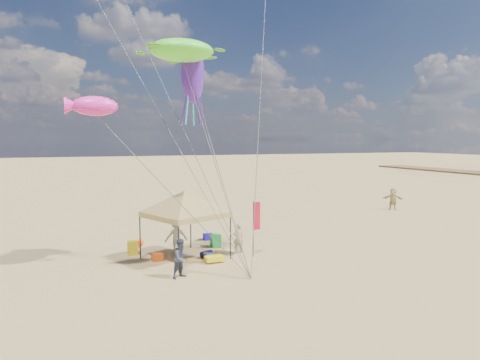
{
  "coord_description": "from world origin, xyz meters",
  "views": [
    {
      "loc": [
        -7.56,
        -15.97,
        5.91
      ],
      "look_at": [
        0.0,
        3.0,
        4.0
      ],
      "focal_mm": 32.58,
      "sensor_mm": 36.0,
      "label": 1
    }
  ],
  "objects_px": {
    "chair_yellow": "(133,248)",
    "person_far_c": "(393,199)",
    "beach_cart": "(214,259)",
    "feather_flag": "(256,219)",
    "canopy_tent": "(185,193)",
    "chair_green": "(216,241)",
    "person_near_a": "(238,238)",
    "person_near_b": "(181,258)",
    "person_near_c": "(176,236)",
    "cooler_blue": "(208,237)",
    "cooler_red": "(157,257)"
  },
  "relations": [
    {
      "from": "cooler_blue",
      "to": "chair_green",
      "type": "xyz_separation_m",
      "value": [
        -0.13,
        -1.8,
        0.16
      ]
    },
    {
      "from": "person_near_c",
      "to": "person_far_c",
      "type": "height_order",
      "value": "same"
    },
    {
      "from": "person_far_c",
      "to": "canopy_tent",
      "type": "bearing_deg",
      "value": -112.99
    },
    {
      "from": "canopy_tent",
      "to": "cooler_red",
      "type": "relative_size",
      "value": 10.92
    },
    {
      "from": "beach_cart",
      "to": "person_near_c",
      "type": "xyz_separation_m",
      "value": [
        -1.28,
        2.43,
        0.72
      ]
    },
    {
      "from": "chair_yellow",
      "to": "person_near_b",
      "type": "distance_m",
      "value": 4.83
    },
    {
      "from": "person_near_c",
      "to": "chair_green",
      "type": "bearing_deg",
      "value": -167.39
    },
    {
      "from": "canopy_tent",
      "to": "feather_flag",
      "type": "xyz_separation_m",
      "value": [
        3.43,
        -0.85,
        -1.38
      ]
    },
    {
      "from": "canopy_tent",
      "to": "chair_green",
      "type": "distance_m",
      "value": 4.02
    },
    {
      "from": "chair_yellow",
      "to": "person_far_c",
      "type": "bearing_deg",
      "value": 16.27
    },
    {
      "from": "feather_flag",
      "to": "cooler_red",
      "type": "height_order",
      "value": "feather_flag"
    },
    {
      "from": "person_near_a",
      "to": "cooler_red",
      "type": "bearing_deg",
      "value": -3.94
    },
    {
      "from": "person_near_c",
      "to": "person_near_b",
      "type": "bearing_deg",
      "value": 81.35
    },
    {
      "from": "chair_green",
      "to": "person_near_b",
      "type": "distance_m",
      "value": 5.48
    },
    {
      "from": "person_far_c",
      "to": "beach_cart",
      "type": "bearing_deg",
      "value": -108.93
    },
    {
      "from": "beach_cart",
      "to": "person_near_a",
      "type": "height_order",
      "value": "person_near_a"
    },
    {
      "from": "canopy_tent",
      "to": "beach_cart",
      "type": "height_order",
      "value": "canopy_tent"
    },
    {
      "from": "person_near_b",
      "to": "person_near_c",
      "type": "distance_m",
      "value": 4.15
    },
    {
      "from": "canopy_tent",
      "to": "cooler_blue",
      "type": "distance_m",
      "value": 5.21
    },
    {
      "from": "feather_flag",
      "to": "person_far_c",
      "type": "xyz_separation_m",
      "value": [
        16.68,
        9.18,
        -0.98
      ]
    },
    {
      "from": "chair_yellow",
      "to": "beach_cart",
      "type": "relative_size",
      "value": 0.78
    },
    {
      "from": "chair_yellow",
      "to": "cooler_blue",
      "type": "bearing_deg",
      "value": 20.6
    },
    {
      "from": "chair_yellow",
      "to": "person_far_c",
      "type": "distance_m",
      "value": 23.37
    },
    {
      "from": "canopy_tent",
      "to": "person_far_c",
      "type": "distance_m",
      "value": 21.9
    },
    {
      "from": "person_near_c",
      "to": "person_far_c",
      "type": "xyz_separation_m",
      "value": [
        20.27,
        7.06,
        0.0
      ]
    },
    {
      "from": "cooler_blue",
      "to": "chair_green",
      "type": "relative_size",
      "value": 0.77
    },
    {
      "from": "feather_flag",
      "to": "person_near_a",
      "type": "xyz_separation_m",
      "value": [
        -0.59,
        0.93,
        -1.11
      ]
    },
    {
      "from": "canopy_tent",
      "to": "person_far_c",
      "type": "relative_size",
      "value": 3.2
    },
    {
      "from": "beach_cart",
      "to": "person_near_a",
      "type": "xyz_separation_m",
      "value": [
        1.73,
        1.25,
        0.59
      ]
    },
    {
      "from": "canopy_tent",
      "to": "chair_yellow",
      "type": "height_order",
      "value": "canopy_tent"
    },
    {
      "from": "person_near_b",
      "to": "person_near_a",
      "type": "bearing_deg",
      "value": 12.83
    },
    {
      "from": "person_near_a",
      "to": "person_far_c",
      "type": "height_order",
      "value": "person_far_c"
    },
    {
      "from": "cooler_blue",
      "to": "chair_yellow",
      "type": "height_order",
      "value": "chair_yellow"
    },
    {
      "from": "cooler_blue",
      "to": "person_near_c",
      "type": "bearing_deg",
      "value": -137.48
    },
    {
      "from": "chair_green",
      "to": "person_near_b",
      "type": "bearing_deg",
      "value": -124.05
    },
    {
      "from": "feather_flag",
      "to": "person_far_c",
      "type": "bearing_deg",
      "value": 28.84
    },
    {
      "from": "person_near_b",
      "to": "person_near_c",
      "type": "xyz_separation_m",
      "value": [
        0.74,
        4.08,
        0.08
      ]
    },
    {
      "from": "feather_flag",
      "to": "person_near_b",
      "type": "bearing_deg",
      "value": -155.74
    },
    {
      "from": "cooler_red",
      "to": "person_far_c",
      "type": "distance_m",
      "value": 22.99
    },
    {
      "from": "beach_cart",
      "to": "person_near_b",
      "type": "bearing_deg",
      "value": -140.94
    },
    {
      "from": "cooler_blue",
      "to": "chair_yellow",
      "type": "xyz_separation_m",
      "value": [
        -4.61,
        -1.73,
        0.16
      ]
    },
    {
      "from": "person_near_a",
      "to": "feather_flag",
      "type": "bearing_deg",
      "value": 119.26
    },
    {
      "from": "person_near_b",
      "to": "person_near_c",
      "type": "relative_size",
      "value": 0.92
    },
    {
      "from": "feather_flag",
      "to": "beach_cart",
      "type": "distance_m",
      "value": 2.89
    },
    {
      "from": "feather_flag",
      "to": "chair_green",
      "type": "xyz_separation_m",
      "value": [
        -1.28,
        2.57,
        -1.55
      ]
    },
    {
      "from": "chair_yellow",
      "to": "person_near_a",
      "type": "distance_m",
      "value": 5.46
    },
    {
      "from": "person_near_b",
      "to": "person_far_c",
      "type": "height_order",
      "value": "person_far_c"
    },
    {
      "from": "cooler_blue",
      "to": "person_near_a",
      "type": "height_order",
      "value": "person_near_a"
    },
    {
      "from": "canopy_tent",
      "to": "person_near_a",
      "type": "distance_m",
      "value": 3.79
    },
    {
      "from": "chair_green",
      "to": "person_near_c",
      "type": "xyz_separation_m",
      "value": [
        -2.31,
        -0.45,
        0.57
      ]
    }
  ]
}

